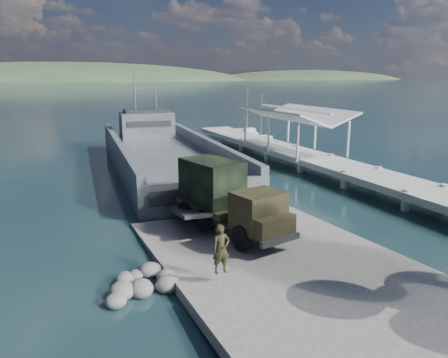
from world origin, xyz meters
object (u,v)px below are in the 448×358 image
Objects in this scene: military_truck at (226,197)px; sailboat_near at (261,141)px; landing_craft at (164,161)px; soldier at (221,258)px; sailboat_far at (247,133)px; pier at (299,148)px.

military_truck is 32.48m from sailboat_near.
soldier is (-4.14, -23.11, 0.68)m from landing_craft.
sailboat_near is at bearing 46.06° from military_truck.
sailboat_far is (18.27, 34.62, -1.86)m from military_truck.
pier is 13.50m from sailboat_near.
soldier is 45.10m from sailboat_far.
military_truck is 39.19m from sailboat_far.
landing_craft is at bearing -150.65° from sailboat_near.
landing_craft reaches higher than sailboat_far.
landing_craft reaches higher than sailboat_near.
pier reaches higher than military_truck.
landing_craft is 17.87m from military_truck.
sailboat_near is (19.34, 33.10, -1.14)m from soldier.
military_truck is 3.99× the size of soldier.
military_truck is at bearing -109.34° from sailboat_far.
pier reaches higher than soldier.
sailboat_near is at bearing 37.96° from landing_craft.
pier is 7.11× the size of sailboat_near.
military_truck is 1.25× the size of sailboat_near.
pier is 6.67× the size of sailboat_far.
landing_craft is 23.48m from soldier.
soldier is at bearing -129.24° from pier.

